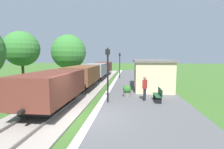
# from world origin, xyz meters

# --- Properties ---
(ground_plane) EXTENTS (160.00, 160.00, 0.00)m
(ground_plane) POSITION_xyz_m (0.00, 0.00, 0.00)
(ground_plane) COLOR #3D6628
(platform_slab) EXTENTS (6.00, 60.00, 0.25)m
(platform_slab) POSITION_xyz_m (3.20, 0.00, 0.12)
(platform_slab) COLOR #565659
(platform_slab) RESTS_ON ground
(platform_edge_stripe) EXTENTS (0.36, 60.00, 0.01)m
(platform_edge_stripe) POSITION_xyz_m (0.40, 0.00, 0.25)
(platform_edge_stripe) COLOR silver
(platform_edge_stripe) RESTS_ON platform_slab
(track_ballast) EXTENTS (3.80, 60.00, 0.12)m
(track_ballast) POSITION_xyz_m (-2.40, 0.00, 0.06)
(track_ballast) COLOR #9E9389
(track_ballast) RESTS_ON ground
(rail_near) EXTENTS (0.07, 60.00, 0.14)m
(rail_near) POSITION_xyz_m (-1.68, 0.00, 0.19)
(rail_near) COLOR slate
(rail_near) RESTS_ON track_ballast
(rail_far) EXTENTS (0.07, 60.00, 0.14)m
(rail_far) POSITION_xyz_m (-3.12, 0.00, 0.19)
(rail_far) COLOR slate
(rail_far) RESTS_ON track_ballast
(freight_train) EXTENTS (2.50, 26.00, 2.12)m
(freight_train) POSITION_xyz_m (-2.40, 11.24, 1.40)
(freight_train) COLOR brown
(freight_train) RESTS_ON rail_near
(station_hut) EXTENTS (3.50, 5.80, 2.78)m
(station_hut) POSITION_xyz_m (4.40, 8.18, 1.65)
(station_hut) COLOR beige
(station_hut) RESTS_ON platform_slab
(bench_near_hut) EXTENTS (0.42, 1.50, 0.91)m
(bench_near_hut) POSITION_xyz_m (4.28, 3.33, 0.72)
(bench_near_hut) COLOR #1E4C2D
(bench_near_hut) RESTS_ON platform_slab
(person_waiting) EXTENTS (0.36, 0.44, 1.71)m
(person_waiting) POSITION_xyz_m (3.35, 3.47, 1.18)
(person_waiting) COLOR black
(person_waiting) RESTS_ON platform_slab
(potted_planter) EXTENTS (0.64, 0.64, 0.92)m
(potted_planter) POSITION_xyz_m (2.11, 4.43, 0.72)
(potted_planter) COLOR slate
(potted_planter) RESTS_ON platform_slab
(lamp_post_near) EXTENTS (0.28, 0.28, 3.70)m
(lamp_post_near) POSITION_xyz_m (0.84, 2.70, 2.80)
(lamp_post_near) COLOR black
(lamp_post_near) RESTS_ON platform_slab
(lamp_post_far) EXTENTS (0.28, 0.28, 3.70)m
(lamp_post_far) POSITION_xyz_m (0.84, 16.08, 2.80)
(lamp_post_far) COLOR black
(lamp_post_far) RESTS_ON platform_slab
(tree_trackside_far) EXTENTS (3.75, 3.75, 6.07)m
(tree_trackside_far) POSITION_xyz_m (-9.35, 8.81, 4.18)
(tree_trackside_far) COLOR #4C3823
(tree_trackside_far) RESTS_ON ground
(tree_field_left) EXTENTS (4.79, 4.79, 6.41)m
(tree_field_left) POSITION_xyz_m (-6.23, 14.52, 4.02)
(tree_field_left) COLOR #4C3823
(tree_field_left) RESTS_ON ground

